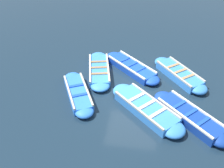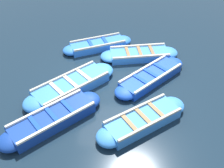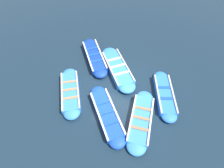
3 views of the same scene
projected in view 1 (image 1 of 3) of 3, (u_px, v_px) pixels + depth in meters
ground_plane at (134, 91)px, 11.91m from camera, size 120.00×120.00×0.00m
boat_inner_gap at (179, 74)px, 12.62m from camera, size 2.73×3.15×0.43m
boat_mid_row at (190, 116)px, 10.30m from camera, size 3.16×3.15×0.45m
boat_alongside at (132, 67)px, 13.13m from camera, size 3.18×2.99×0.39m
boat_end_of_row at (99, 70)px, 12.95m from camera, size 1.62×3.53×0.37m
boat_centre at (78, 93)px, 11.51m from camera, size 2.15×3.26×0.38m
boat_stern_in at (146, 108)px, 10.69m from camera, size 3.43×3.32×0.43m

